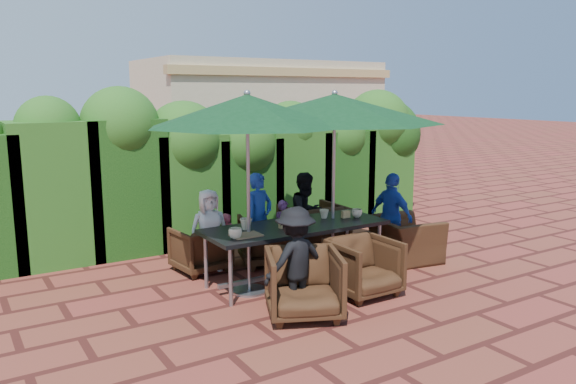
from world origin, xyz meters
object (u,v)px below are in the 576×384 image
chair_end_right (405,232)px  chair_far_mid (268,238)px  umbrella_right (334,109)px  chair_near_left (304,281)px  chair_near_right (364,264)px  umbrella_left (247,111)px  chair_far_left (200,247)px  chair_far_right (313,227)px  dining_table (296,230)px

chair_end_right → chair_far_mid: bearing=73.5°
chair_far_mid → chair_end_right: (1.80, -0.88, 0.03)m
umbrella_right → chair_near_left: (-1.19, -1.09, -1.81)m
chair_near_right → chair_far_mid: bearing=102.5°
umbrella_left → chair_far_left: bearing=99.5°
umbrella_left → chair_near_left: size_ratio=3.03×
umbrella_right → chair_end_right: size_ratio=2.96×
umbrella_left → chair_near_right: bearing=-35.2°
chair_far_left → chair_far_right: 1.76m
chair_far_mid → dining_table: bearing=102.8°
umbrella_left → chair_far_mid: bearing=49.1°
chair_far_left → chair_near_left: bearing=92.7°
chair_far_mid → chair_far_right: (0.80, 0.02, 0.05)m
chair_far_mid → chair_far_right: bearing=-162.1°
chair_far_left → chair_near_right: bearing=118.7°
chair_far_left → chair_end_right: size_ratio=0.72×
umbrella_right → chair_far_mid: umbrella_right is taller
dining_table → chair_far_mid: 0.89m
chair_far_left → chair_end_right: (2.75, -1.08, 0.07)m
dining_table → chair_far_right: chair_far_right is taller
chair_near_left → chair_end_right: bearing=46.4°
chair_far_left → dining_table: bearing=124.5°
chair_end_right → chair_near_right: bearing=129.1°
chair_far_right → dining_table: bearing=47.1°
chair_far_left → chair_near_left: chair_near_left is taller
chair_far_left → chair_far_right: bearing=167.7°
dining_table → umbrella_left: (-0.71, -0.05, 1.54)m
chair_near_left → chair_far_left: bearing=123.3°
chair_far_left → chair_far_mid: 0.97m
umbrella_left → chair_far_left: (-0.18, 1.08, -1.87)m
dining_table → umbrella_right: (0.63, 0.05, 1.54)m
umbrella_left → chair_far_mid: (0.77, 0.89, -1.83)m
umbrella_left → dining_table: bearing=4.2°
chair_near_left → chair_near_right: bearing=34.6°
chair_far_mid → chair_near_left: bearing=88.5°
dining_table → chair_far_left: 1.41m
umbrella_right → chair_near_right: umbrella_right is taller
umbrella_right → umbrella_left: bearing=-175.5°
chair_near_right → chair_far_right: bearing=76.1°
umbrella_left → umbrella_right: size_ratio=0.87×
dining_table → umbrella_left: umbrella_left is taller
chair_far_mid → chair_far_left: bearing=5.0°
chair_far_right → umbrella_right: bearing=76.4°
chair_far_left → chair_near_left: (0.33, -2.07, 0.06)m
chair_far_mid → chair_near_right: 1.73m
chair_near_left → chair_near_right: size_ratio=1.07×
dining_table → chair_far_left: bearing=130.9°
chair_end_right → dining_table: bearing=98.1°
dining_table → chair_near_left: bearing=-118.4°
umbrella_right → chair_far_mid: (-0.57, 0.78, -1.83)m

